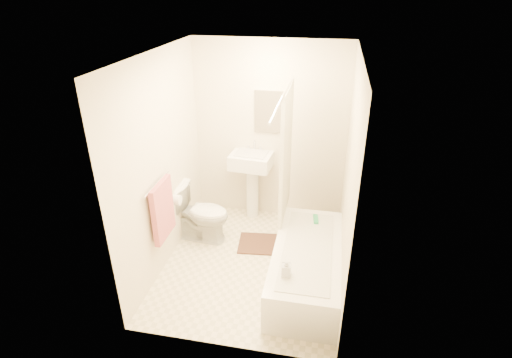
% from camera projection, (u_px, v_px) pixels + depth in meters
% --- Properties ---
extents(floor, '(2.40, 2.40, 0.00)m').
position_uv_depth(floor, '(252.00, 264.00, 4.72)').
color(floor, beige).
rests_on(floor, ground).
extents(ceiling, '(2.40, 2.40, 0.00)m').
position_uv_depth(ceiling, '(251.00, 54.00, 3.64)').
color(ceiling, white).
rests_on(ceiling, ground).
extents(wall_back, '(2.00, 0.02, 2.40)m').
position_uv_depth(wall_back, '(270.00, 133.00, 5.23)').
color(wall_back, beige).
rests_on(wall_back, ground).
extents(wall_left, '(0.02, 2.40, 2.40)m').
position_uv_depth(wall_left, '(162.00, 165.00, 4.35)').
color(wall_left, beige).
rests_on(wall_left, ground).
extents(wall_right, '(0.02, 2.40, 2.40)m').
position_uv_depth(wall_right, '(349.00, 181.00, 4.01)').
color(wall_right, beige).
rests_on(wall_right, ground).
extents(mirror, '(0.40, 0.03, 0.55)m').
position_uv_depth(mirror, '(270.00, 112.00, 5.08)').
color(mirror, white).
rests_on(mirror, wall_back).
extents(curtain_rod, '(0.03, 1.70, 0.03)m').
position_uv_depth(curtain_rod, '(283.00, 96.00, 3.86)').
color(curtain_rod, silver).
rests_on(curtain_rod, wall_back).
extents(shower_curtain, '(0.04, 0.80, 1.55)m').
position_uv_depth(shower_curtain, '(286.00, 154.00, 4.56)').
color(shower_curtain, silver).
rests_on(shower_curtain, curtain_rod).
extents(towel_bar, '(0.02, 0.60, 0.02)m').
position_uv_depth(towel_bar, '(157.00, 184.00, 4.17)').
color(towel_bar, silver).
rests_on(towel_bar, wall_left).
extents(towel, '(0.06, 0.45, 0.66)m').
position_uv_depth(towel, '(163.00, 210.00, 4.31)').
color(towel, '#CC7266').
rests_on(towel, towel_bar).
extents(toilet_paper, '(0.11, 0.12, 0.12)m').
position_uv_depth(toilet_paper, '(176.00, 200.00, 4.67)').
color(toilet_paper, white).
rests_on(toilet_paper, wall_left).
extents(toilet, '(0.78, 0.48, 0.73)m').
position_uv_depth(toilet, '(200.00, 213.00, 5.04)').
color(toilet, white).
rests_on(toilet, floor).
extents(sink, '(0.57, 0.47, 1.05)m').
position_uv_depth(sink, '(252.00, 183.00, 5.45)').
color(sink, white).
rests_on(sink, floor).
extents(bathtub, '(0.71, 1.62, 0.46)m').
position_uv_depth(bathtub, '(306.00, 266.00, 4.33)').
color(bathtub, white).
rests_on(bathtub, floor).
extents(bath_mat, '(0.64, 0.51, 0.02)m').
position_uv_depth(bath_mat, '(262.00, 244.00, 5.06)').
color(bath_mat, '#552D21').
rests_on(bath_mat, floor).
extents(soap_bottle, '(0.09, 0.09, 0.19)m').
position_uv_depth(soap_bottle, '(286.00, 268.00, 3.80)').
color(soap_bottle, white).
rests_on(soap_bottle, bathtub).
extents(scrub_brush, '(0.08, 0.18, 0.04)m').
position_uv_depth(scrub_brush, '(316.00, 219.00, 4.71)').
color(scrub_brush, '#2DA660').
rests_on(scrub_brush, bathtub).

